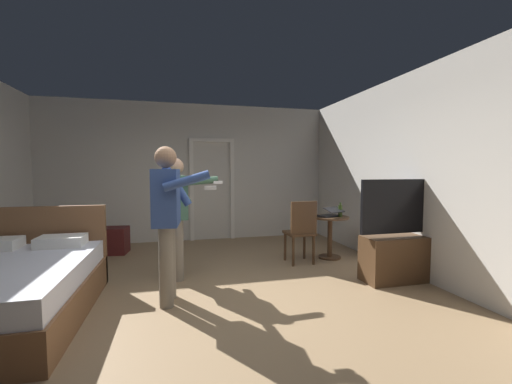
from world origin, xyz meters
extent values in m
plane|color=#997A56|center=(0.00, 0.00, 0.00)|extent=(7.40, 7.40, 0.00)
cube|color=beige|center=(0.00, 3.42, 1.41)|extent=(6.00, 0.12, 2.83)
cube|color=beige|center=(2.94, 0.00, 1.41)|extent=(0.12, 6.97, 2.83)
cube|color=white|center=(0.02, 3.34, 1.02)|extent=(0.08, 0.08, 2.05)
cube|color=white|center=(0.87, 3.34, 1.02)|extent=(0.08, 0.08, 2.05)
cube|color=white|center=(0.45, 3.34, 2.09)|extent=(0.93, 0.08, 0.08)
cube|color=brown|center=(-1.95, 1.03, 0.51)|extent=(1.55, 0.08, 1.02)
cube|color=white|center=(-1.61, 0.77, 0.63)|extent=(0.50, 0.34, 0.12)
cube|color=#4C331E|center=(2.58, 0.18, 0.30)|extent=(1.02, 0.40, 0.60)
cube|color=black|center=(2.58, 0.16, 1.00)|extent=(1.21, 0.05, 0.70)
cube|color=#415C8F|center=(2.58, 0.19, 1.00)|extent=(1.15, 0.01, 0.64)
cylinder|color=#4C331E|center=(2.18, 1.41, 0.33)|extent=(0.08, 0.08, 0.67)
cylinder|color=#4C331E|center=(2.18, 1.41, 0.01)|extent=(0.37, 0.37, 0.03)
cylinder|color=#4C331E|center=(2.18, 1.41, 0.68)|extent=(0.61, 0.61, 0.03)
cube|color=black|center=(2.15, 1.41, 0.71)|extent=(0.38, 0.32, 0.02)
cube|color=black|center=(2.19, 1.30, 0.82)|extent=(0.37, 0.29, 0.07)
cube|color=#2C4A57|center=(2.19, 1.30, 0.82)|extent=(0.33, 0.25, 0.06)
cylinder|color=#354B19|center=(2.32, 1.33, 0.79)|extent=(0.06, 0.06, 0.19)
cylinder|color=#354B19|center=(2.32, 1.33, 0.91)|extent=(0.03, 0.03, 0.05)
cylinder|color=#4C331E|center=(1.75, 1.47, 0.23)|extent=(0.04, 0.04, 0.45)
cylinder|color=#4C331E|center=(1.41, 1.46, 0.23)|extent=(0.04, 0.04, 0.45)
cylinder|color=#4C331E|center=(1.77, 1.13, 0.23)|extent=(0.04, 0.04, 0.45)
cylinder|color=#4C331E|center=(1.43, 1.12, 0.23)|extent=(0.04, 0.04, 0.45)
cube|color=#4C331E|center=(1.59, 1.30, 0.47)|extent=(0.43, 0.43, 0.04)
cube|color=#4C331E|center=(1.60, 1.13, 0.74)|extent=(0.42, 0.05, 0.50)
cylinder|color=gray|center=(-0.38, 0.33, 0.43)|extent=(0.15, 0.15, 0.86)
cylinder|color=gray|center=(-0.41, 0.07, 0.43)|extent=(0.15, 0.15, 0.86)
cube|color=#334C8C|center=(-0.40, 0.20, 1.17)|extent=(0.30, 0.48, 0.61)
sphere|color=#936B4C|center=(-0.40, 0.20, 1.60)|extent=(0.23, 0.23, 0.23)
cylinder|color=#334C8C|center=(-0.28, 0.45, 1.28)|extent=(0.34, 0.12, 0.49)
cylinder|color=#334C8C|center=(-0.18, -0.08, 1.35)|extent=(0.49, 0.14, 0.22)
cube|color=white|center=(0.05, -0.12, 1.28)|extent=(0.12, 0.05, 0.04)
cylinder|color=gray|center=(-0.31, 1.16, 0.41)|extent=(0.15, 0.15, 0.81)
cylinder|color=gray|center=(-0.28, 0.90, 0.41)|extent=(0.15, 0.15, 0.81)
cube|color=#3F664C|center=(-0.30, 1.03, 1.10)|extent=(0.31, 0.49, 0.58)
sphere|color=tan|center=(-0.30, 1.03, 1.51)|extent=(0.22, 0.22, 0.22)
cylinder|color=#3F664C|center=(-0.24, 1.29, 1.21)|extent=(0.33, 0.13, 0.47)
cylinder|color=#3F664C|center=(-0.01, 0.80, 1.32)|extent=(0.52, 0.15, 0.13)
cube|color=white|center=(0.24, 0.80, 1.30)|extent=(0.12, 0.05, 0.04)
cube|color=#4C1919|center=(-1.42, 2.61, 0.23)|extent=(0.60, 0.46, 0.46)
camera|label=1|loc=(-0.29, -3.40, 1.46)|focal=22.49mm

